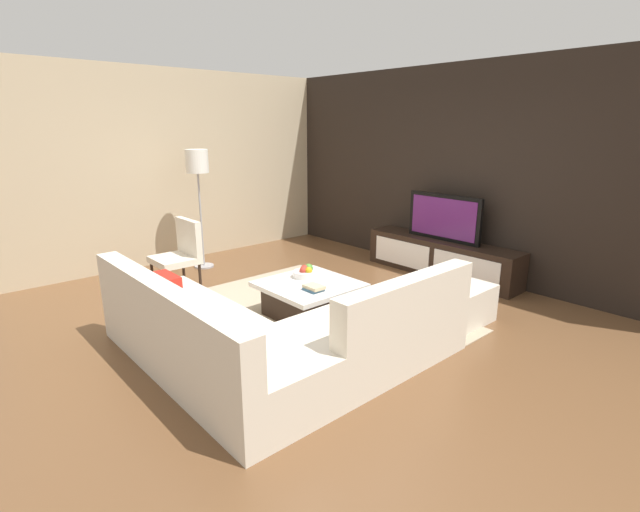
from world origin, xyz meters
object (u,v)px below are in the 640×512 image
Objects in this scene: television at (444,217)px; media_console at (441,258)px; sectional_couch at (271,335)px; floor_lamp at (197,169)px; accent_chair_near at (181,250)px; ottoman at (451,302)px; book_stack at (314,288)px; coffee_table at (309,298)px; fruit_bowl at (306,272)px.

media_console is at bearing -90.00° from television.
sectional_couch is 1.49× the size of floor_lamp.
accent_chair_near is 3.32m from ottoman.
ottoman is at bearing 54.21° from book_stack.
book_stack is at bearing -87.26° from television.
ottoman is (0.97, -1.23, -0.61)m from television.
floor_lamp is at bearing 179.20° from coffee_table.
floor_lamp reaches higher than accent_chair_near.
sectional_couch is at bearing -102.14° from ottoman.
fruit_bowl is at bearing -97.28° from television.
fruit_bowl is at bearing 1.81° from floor_lamp.
television is 2.45m from book_stack.
sectional_couch reaches higher than book_stack.
floor_lamp is 8.21× the size of book_stack.
accent_chair_near reaches higher than sectional_couch.
accent_chair_near is at bearing 171.34° from sectional_couch.
sectional_couch is 2.69× the size of coffee_table.
ottoman is 1.59m from fruit_bowl.
media_console is 10.82× the size of book_stack.
fruit_bowl is (1.62, 0.70, -0.06)m from accent_chair_near.
sectional_couch is at bearing -56.63° from coffee_table.
television reaches higher than media_console.
sectional_couch is 2.89× the size of accent_chair_near.
media_console is 1.32× the size of floor_lamp.
media_console is 3.30m from sectional_couch.
accent_chair_near is at bearing -166.78° from book_stack.
coffee_table is 1.33× the size of ottoman.
television is 0.65× the size of floor_lamp.
fruit_bowl is at bearing -97.28° from media_console.
sectional_couch is at bearing -63.58° from book_stack.
book_stack is at bearing -3.34° from floor_lamp.
ottoman is at bearing 26.31° from accent_chair_near.
book_stack is at bearing 116.42° from sectional_couch.
accent_chair_near is 2.07m from book_stack.
ottoman is (1.07, 1.06, -0.00)m from coffee_table.
accent_chair_near is 0.52× the size of floor_lamp.
floor_lamp is at bearing -138.21° from television.
fruit_bowl is (-0.28, -2.19, -0.38)m from television.
floor_lamp is (-2.53, -2.26, 0.61)m from television.
sectional_couch is 12.21× the size of book_stack.
accent_chair_near reaches higher than ottoman.
floor_lamp is (-0.64, 0.63, 0.93)m from accent_chair_near.
coffee_table is 1.91m from accent_chair_near.
media_console is 0.56m from television.
media_console is 2.43m from book_stack.
television is 1.68m from ottoman.
media_console is 2.02× the size of television.
coffee_table is 0.31m from fruit_bowl.
fruit_bowl reaches higher than coffee_table.
accent_chair_near is at bearing -156.63° from fruit_bowl.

